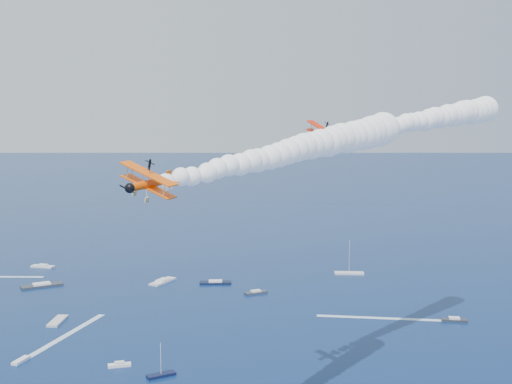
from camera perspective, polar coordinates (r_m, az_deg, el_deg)
name	(u,v)px	position (r m, az deg, el deg)	size (l,w,h in m)	color
biplane_lead	(325,137)	(130.35, 5.95, 4.77)	(7.74, 8.68, 5.23)	red
biplane_trail	(150,184)	(84.69, -9.16, 0.72)	(7.88, 8.84, 5.32)	#FF5505
smoke_trail_lead	(421,121)	(159.41, 14.08, 6.00)	(64.76, 36.37, 12.35)	white
smoke_trail_trail	(300,149)	(112.21, 3.82, 3.74)	(59.53, 44.92, 12.35)	white
spectator_boats	(92,311)	(219.61, -13.99, -9.98)	(203.53, 173.16, 0.70)	#282C36
boat_wakes	(93,323)	(208.78, -13.95, -10.97)	(161.34, 131.25, 0.04)	white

